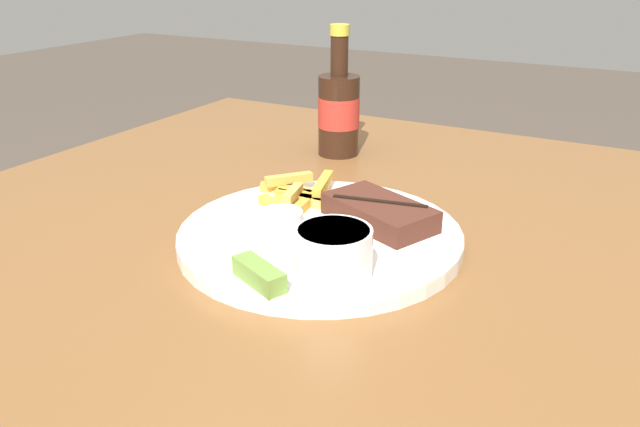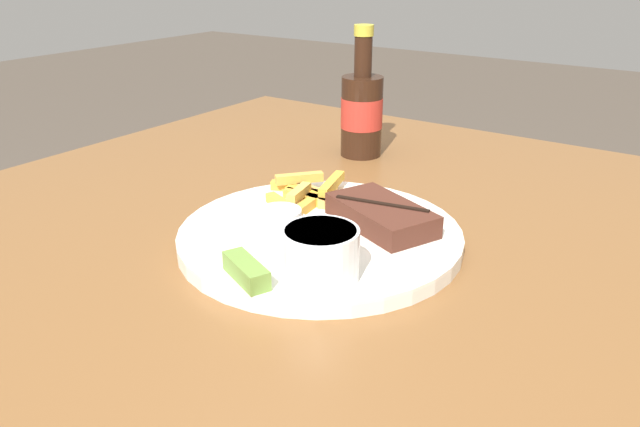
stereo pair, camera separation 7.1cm
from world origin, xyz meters
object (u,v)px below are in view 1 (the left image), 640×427
(coleslaw_cup, at_px, (334,251))
(fork_utensil, at_px, (274,206))
(dinner_plate, at_px, (320,236))
(dipping_sauce_cup, at_px, (281,222))
(pickle_spear, at_px, (259,274))
(beer_bottle, at_px, (339,110))
(steak_portion, at_px, (379,212))

(coleslaw_cup, bearing_deg, fork_utensil, 139.89)
(dinner_plate, distance_m, coleslaw_cup, 0.12)
(dipping_sauce_cup, bearing_deg, pickle_spear, -69.27)
(dipping_sauce_cup, xyz_separation_m, beer_bottle, (-0.11, 0.35, 0.04))
(dinner_plate, bearing_deg, fork_utensil, 159.81)
(dinner_plate, height_order, pickle_spear, pickle_spear)
(fork_utensil, xyz_separation_m, beer_bottle, (-0.06, 0.29, 0.05))
(dinner_plate, relative_size, steak_portion, 2.18)
(fork_utensil, relative_size, beer_bottle, 0.62)
(dipping_sauce_cup, height_order, beer_bottle, beer_bottle)
(pickle_spear, relative_size, beer_bottle, 0.33)
(pickle_spear, xyz_separation_m, beer_bottle, (-0.15, 0.46, 0.05))
(dipping_sauce_cup, relative_size, fork_utensil, 0.38)
(steak_portion, height_order, pickle_spear, steak_portion)
(steak_portion, relative_size, fork_utensil, 1.16)
(dinner_plate, distance_m, dipping_sauce_cup, 0.05)
(coleslaw_cup, bearing_deg, pickle_spear, -143.13)
(beer_bottle, bearing_deg, fork_utensil, -78.96)
(coleslaw_cup, relative_size, fork_utensil, 0.58)
(dinner_plate, distance_m, fork_utensil, 0.09)
(beer_bottle, bearing_deg, coleslaw_cup, -63.62)
(dinner_plate, xyz_separation_m, dipping_sauce_cup, (-0.03, -0.04, 0.03))
(dinner_plate, xyz_separation_m, beer_bottle, (-0.14, 0.32, 0.07))
(fork_utensil, bearing_deg, steak_portion, 28.74)
(fork_utensil, bearing_deg, dinner_plate, 0.00)
(dinner_plate, relative_size, beer_bottle, 1.57)
(steak_portion, relative_size, dipping_sauce_cup, 3.04)
(dinner_plate, height_order, dipping_sauce_cup, dipping_sauce_cup)
(pickle_spear, bearing_deg, steak_portion, 77.03)
(dinner_plate, relative_size, dipping_sauce_cup, 6.64)
(dipping_sauce_cup, distance_m, pickle_spear, 0.11)
(dipping_sauce_cup, bearing_deg, steak_portion, 46.15)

